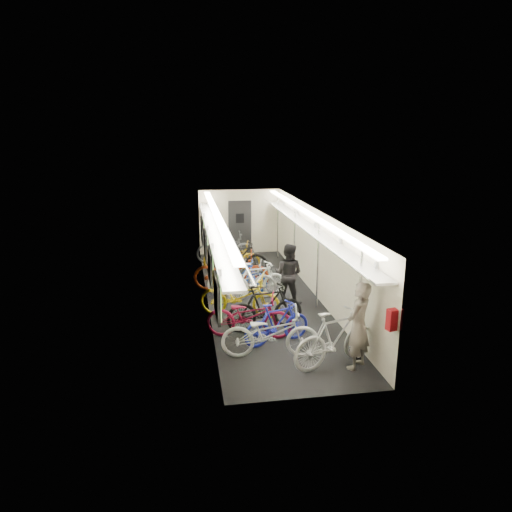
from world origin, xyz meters
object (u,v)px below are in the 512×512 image
object	(u,v)px
passenger_mid	(288,274)
bicycle_0	(270,333)
bicycle_1	(277,323)
backpack	(394,319)
passenger_near	(358,326)

from	to	relation	value
passenger_mid	bicycle_0	bearing A→B (deg)	101.45
bicycle_0	bicycle_1	distance (m)	0.64
bicycle_0	passenger_mid	distance (m)	3.13
bicycle_1	backpack	size ratio (longest dim) A/B	4.08
backpack	bicycle_0	bearing A→B (deg)	130.53
bicycle_1	bicycle_0	bearing A→B (deg)	138.64
bicycle_0	backpack	size ratio (longest dim) A/B	5.17
bicycle_0	bicycle_1	size ratio (longest dim) A/B	1.27
bicycle_0	passenger_near	bearing A→B (deg)	-105.45
passenger_near	backpack	size ratio (longest dim) A/B	4.54
backpack	passenger_near	bearing A→B (deg)	101.25
bicycle_0	backpack	distance (m)	2.49
bicycle_1	passenger_mid	xyz separation A→B (m)	(0.78, 2.36, 0.34)
bicycle_1	backpack	xyz separation A→B (m)	(1.64, -2.00, 0.81)
passenger_near	passenger_mid	xyz separation A→B (m)	(-0.53, 3.61, -0.05)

